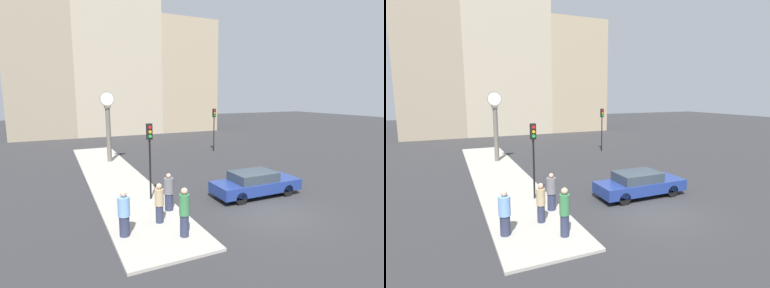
% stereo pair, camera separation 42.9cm
% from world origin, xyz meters
% --- Properties ---
extents(ground_plane, '(120.00, 120.00, 0.00)m').
position_xyz_m(ground_plane, '(0.00, 0.00, 0.00)').
color(ground_plane, '#2D2D30').
extents(sidewalk_corner, '(3.31, 21.27, 0.10)m').
position_xyz_m(sidewalk_corner, '(-5.27, 8.63, 0.05)').
color(sidewalk_corner, '#A39E93').
rests_on(sidewalk_corner, ground_plane).
extents(building_row, '(26.02, 5.00, 18.19)m').
position_xyz_m(building_row, '(-0.49, 29.94, 8.51)').
color(building_row, gray).
rests_on(building_row, ground_plane).
extents(sedan_car, '(4.59, 1.73, 1.28)m').
position_xyz_m(sedan_car, '(0.63, 2.13, 0.65)').
color(sedan_car, navy).
rests_on(sedan_car, ground_plane).
extents(traffic_light_near, '(0.26, 0.24, 3.68)m').
position_xyz_m(traffic_light_near, '(-4.42, 3.69, 2.75)').
color(traffic_light_near, black).
rests_on(traffic_light_near, sidewalk_corner).
extents(traffic_light_far, '(0.26, 0.24, 3.87)m').
position_xyz_m(traffic_light_far, '(4.75, 13.74, 2.77)').
color(traffic_light_far, black).
rests_on(traffic_light_far, ground_plane).
extents(street_clock, '(1.05, 0.44, 5.23)m').
position_xyz_m(street_clock, '(-4.74, 13.00, 2.69)').
color(street_clock, '#666056').
rests_on(street_clock, sidewalk_corner).
extents(pedestrian_blue_stripe, '(0.43, 0.43, 1.68)m').
position_xyz_m(pedestrian_blue_stripe, '(-6.46, 0.34, 0.93)').
color(pedestrian_blue_stripe, '#2D334C').
rests_on(pedestrian_blue_stripe, sidewalk_corner).
extents(pedestrian_grey_jacket, '(0.43, 0.43, 1.66)m').
position_xyz_m(pedestrian_grey_jacket, '(-4.14, 1.94, 0.92)').
color(pedestrian_grey_jacket, '#2D334C').
rests_on(pedestrian_grey_jacket, sidewalk_corner).
extents(pedestrian_tan_coat, '(0.36, 0.36, 1.61)m').
position_xyz_m(pedestrian_tan_coat, '(-4.94, 0.90, 0.91)').
color(pedestrian_tan_coat, '#2D334C').
rests_on(pedestrian_tan_coat, sidewalk_corner).
extents(pedestrian_green_hoodie, '(0.37, 0.37, 1.81)m').
position_xyz_m(pedestrian_green_hoodie, '(-4.52, -0.60, 1.01)').
color(pedestrian_green_hoodie, '#2D334C').
rests_on(pedestrian_green_hoodie, sidewalk_corner).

